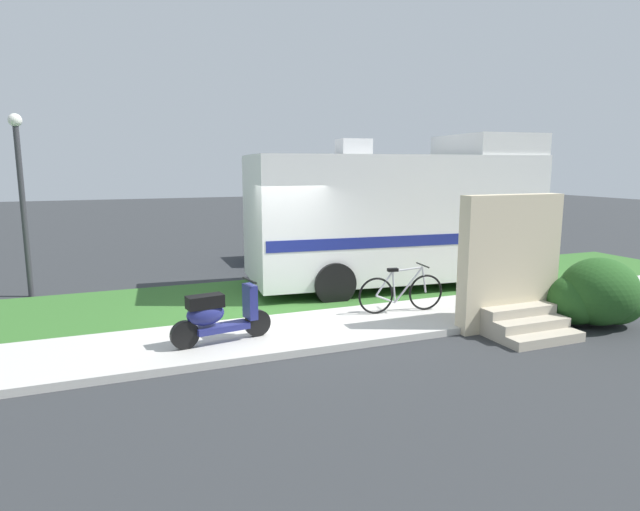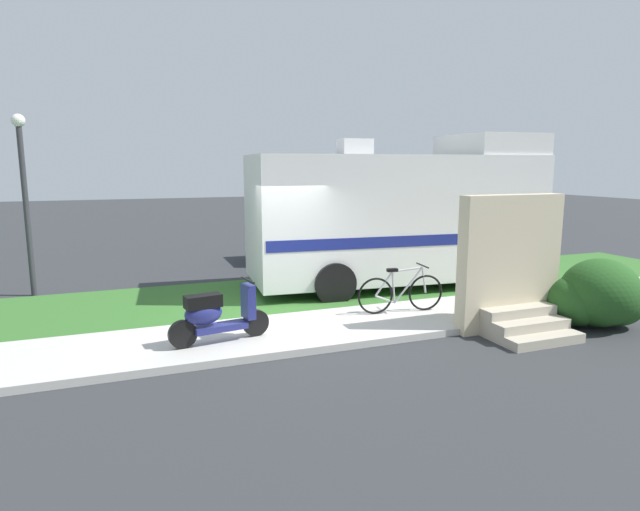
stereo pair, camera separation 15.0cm
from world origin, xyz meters
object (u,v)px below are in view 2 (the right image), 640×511
object	(u,v)px
scooter	(216,314)
motorhome_rv	(398,215)
bicycle	(401,292)
pickup_truck_near	(359,227)
street_lamp_post	(24,187)
bottle_green	(466,309)

from	to	relation	value
scooter	motorhome_rv	bearing A→B (deg)	31.00
bicycle	pickup_truck_near	xyz separation A→B (m)	(2.25, 6.71, 0.44)
motorhome_rv	pickup_truck_near	size ratio (longest dim) A/B	1.25
scooter	bicycle	distance (m)	3.63
scooter	street_lamp_post	distance (m)	6.25
street_lamp_post	motorhome_rv	bearing A→B (deg)	-14.53
motorhome_rv	scooter	size ratio (longest dim) A/B	4.23
bottle_green	scooter	bearing A→B (deg)	178.90
pickup_truck_near	bottle_green	distance (m)	7.43
bicycle	street_lamp_post	world-z (taller)	street_lamp_post
street_lamp_post	scooter	bearing A→B (deg)	-57.23
motorhome_rv	bottle_green	bearing A→B (deg)	-93.62
bottle_green	pickup_truck_near	bearing A→B (deg)	80.83
pickup_truck_near	street_lamp_post	size ratio (longest dim) A/B	1.39
scooter	pickup_truck_near	xyz separation A→B (m)	(5.85, 7.21, 0.37)
motorhome_rv	scooter	xyz separation A→B (m)	(-4.86, -2.92, -1.16)
scooter	bottle_green	distance (m)	4.68
scooter	pickup_truck_near	bearing A→B (deg)	50.96
motorhome_rv	bicycle	distance (m)	2.99
bottle_green	motorhome_rv	bearing A→B (deg)	86.38
scooter	bottle_green	bearing A→B (deg)	-1.10
bicycle	bottle_green	size ratio (longest dim) A/B	6.26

